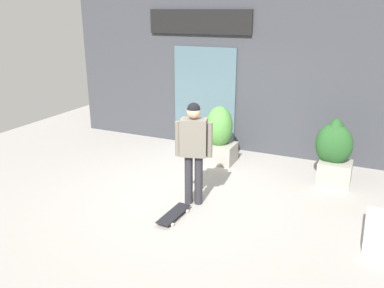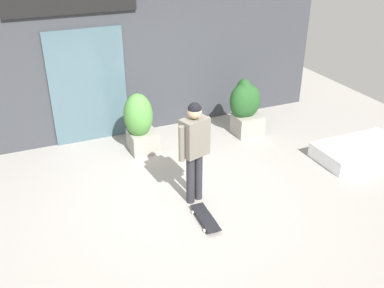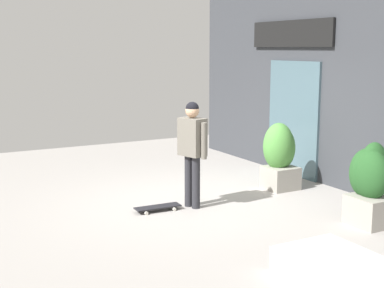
{
  "view_description": "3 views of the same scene",
  "coord_description": "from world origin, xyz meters",
  "px_view_note": "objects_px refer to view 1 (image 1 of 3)",
  "views": [
    {
      "loc": [
        2.57,
        -5.56,
        3.0
      ],
      "look_at": [
        0.08,
        -0.17,
        1.01
      ],
      "focal_mm": 37.55,
      "sensor_mm": 36.0,
      "label": 1
    },
    {
      "loc": [
        -2.19,
        -5.43,
        3.99
      ],
      "look_at": [
        0.08,
        -0.17,
        1.01
      ],
      "focal_mm": 40.42,
      "sensor_mm": 36.0,
      "label": 2
    },
    {
      "loc": [
        7.37,
        -4.15,
        2.48
      ],
      "look_at": [
        0.08,
        -0.17,
        1.01
      ],
      "focal_mm": 50.64,
      "sensor_mm": 36.0,
      "label": 3
    }
  ],
  "objects_px": {
    "planter_box_left": "(220,132)",
    "planter_box_right": "(334,149)",
    "skateboard": "(174,214)",
    "skateboarder": "(194,144)"
  },
  "relations": [
    {
      "from": "planter_box_left",
      "to": "planter_box_right",
      "type": "height_order",
      "value": "planter_box_left"
    },
    {
      "from": "planter_box_left",
      "to": "skateboard",
      "type": "bearing_deg",
      "value": -84.94
    },
    {
      "from": "skateboard",
      "to": "planter_box_left",
      "type": "relative_size",
      "value": 0.62
    },
    {
      "from": "planter_box_left",
      "to": "planter_box_right",
      "type": "relative_size",
      "value": 1.0
    },
    {
      "from": "skateboarder",
      "to": "planter_box_left",
      "type": "relative_size",
      "value": 1.42
    },
    {
      "from": "skateboard",
      "to": "skateboarder",
      "type": "bearing_deg",
      "value": 175.42
    },
    {
      "from": "skateboard",
      "to": "planter_box_right",
      "type": "relative_size",
      "value": 0.62
    },
    {
      "from": "skateboard",
      "to": "planter_box_right",
      "type": "distance_m",
      "value": 3.17
    },
    {
      "from": "skateboarder",
      "to": "skateboard",
      "type": "bearing_deg",
      "value": -23.71
    },
    {
      "from": "skateboarder",
      "to": "planter_box_left",
      "type": "distance_m",
      "value": 2.0
    }
  ]
}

